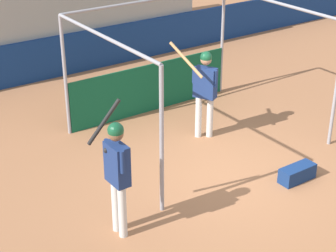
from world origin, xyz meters
The scene contains 7 objects.
ground_plane centered at (0.00, 0.00, 0.00)m, with size 60.00×60.00×0.00m, color #9E6642.
outfield_wall centered at (0.00, 6.49, 0.54)m, with size 24.00×0.12×1.08m.
bleacher_section centered at (0.00, 8.55, 1.57)m, with size 8.15×4.00×3.16m.
batting_cage centered at (0.45, 2.69, 1.08)m, with size 4.15×3.50×2.55m.
player_batter centered at (0.61, 1.56, 1.12)m, with size 0.75×0.79×2.02m.
player_waiting centered at (-2.47, -0.29, 1.15)m, with size 0.50×0.73×2.12m.
equipment_bag centered at (0.92, -0.77, 0.14)m, with size 0.70×0.28×0.28m.
Camera 1 is at (-5.91, -6.53, 5.27)m, focal length 60.00 mm.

